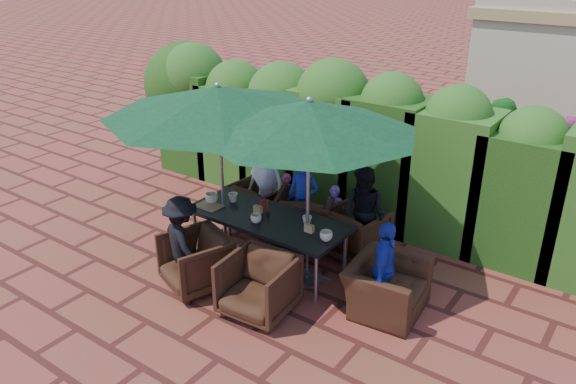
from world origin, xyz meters
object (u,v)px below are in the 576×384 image
Objects in this scene: chair_near_left at (196,259)px; chair_near_right at (258,283)px; dining_table at (267,222)px; chair_far_left at (259,203)px; chair_end_right at (387,279)px; chair_far_mid at (305,215)px; umbrella_left at (218,101)px; chair_far_right at (356,230)px; umbrella_right at (309,117)px.

chair_near_right is at bearing 21.86° from chair_near_left.
chair_far_left is (-0.83, 0.87, -0.28)m from dining_table.
dining_table is 1.06m from chair_near_left.
dining_table is at bearing 86.03° from chair_end_right.
chair_near_right is at bearing 84.14° from chair_far_mid.
umbrella_left is at bearing 102.60° from chair_far_left.
chair_far_right is 1.31m from chair_end_right.
umbrella_right is at bearing 86.57° from chair_far_right.
chair_near_right is (1.00, 0.02, 0.01)m from chair_near_left.
umbrella_right is at bearing 62.33° from chair_near_left.
chair_near_left is (-1.07, -0.95, -1.82)m from umbrella_right.
chair_far_mid reaches higher than chair_near_left.
chair_far_left is at bearing -22.26° from chair_far_mid.
chair_end_right is at bearing 0.55° from umbrella_right.
chair_end_right is (1.21, 0.94, 0.02)m from chair_near_right.
chair_far_mid is at bearing 50.74° from umbrella_left.
umbrella_left is at bearing 141.52° from chair_near_right.
umbrella_left is at bearing 41.87° from chair_far_right.
umbrella_left is 3.51× the size of chair_far_mid.
chair_near_left is at bearing 108.14° from chair_end_right.
chair_far_left is 1.65m from chair_far_right.
chair_near_left is 0.82× the size of chair_end_right.
umbrella_right is (0.62, 0.03, 1.54)m from dining_table.
chair_far_mid is (0.85, 0.00, 0.03)m from chair_far_left.
chair_far_left is at bearing 11.81° from chair_far_right.
chair_far_left is at bearing 96.21° from umbrella_left.
chair_far_mid reaches higher than chair_near_right.
chair_near_right is (-0.07, -0.93, -1.81)m from umbrella_right.
chair_far_mid is at bearing 101.66° from chair_near_right.
chair_far_left is 0.82× the size of chair_end_right.
umbrella_right is at bearing 85.16° from chair_end_right.
umbrella_right is 3.09× the size of chair_far_mid.
umbrella_right reaches higher than chair_far_mid.
dining_table is 0.74× the size of umbrella_left.
chair_far_mid reaches higher than chair_far_right.
dining_table is 2.29× the size of chair_end_right.
umbrella_left is 2.15m from chair_far_mid.
chair_near_left reaches higher than chair_far_left.
chair_far_right is (1.55, 1.00, -1.83)m from umbrella_left.
umbrella_left is 3.71× the size of chair_near_right.
umbrella_left reaches higher than chair_far_left.
chair_far_right is at bearing 163.64° from chair_far_mid.
chair_far_mid is at bearing 14.85° from chair_far_right.
dining_table is 1.29m from chair_far_right.
chair_end_right is (2.58, -0.83, 0.03)m from chair_far_left.
chair_far_mid is at bearing 125.10° from umbrella_right.
chair_far_mid is 1.92m from chair_end_right.
umbrella_left is at bearing 28.43° from chair_far_mid.
chair_far_right is 2.26m from chair_near_left.
dining_table is at bearing 116.71° from chair_near_right.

